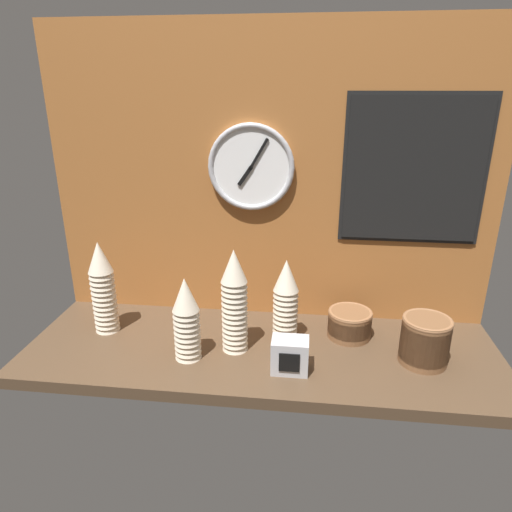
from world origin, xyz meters
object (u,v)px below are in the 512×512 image
at_px(bowl_stack_far_right, 425,340).
at_px(napkin_dispenser, 290,355).
at_px(wall_clock, 251,167).
at_px(cup_stack_center, 234,301).
at_px(cup_stack_center_left, 186,319).
at_px(cup_stack_far_left, 103,287).
at_px(bowl_stack_right, 350,323).
at_px(menu_board, 414,171).
at_px(cup_stack_center_right, 286,301).

bearing_deg(bowl_stack_far_right, napkin_dispenser, -166.89).
bearing_deg(wall_clock, cup_stack_center, -94.84).
xyz_separation_m(cup_stack_center_left, cup_stack_far_left, (-0.34, 0.14, 0.03)).
bearing_deg(bowl_stack_far_right, bowl_stack_right, 148.71).
height_order(bowl_stack_right, menu_board, menu_board).
bearing_deg(cup_stack_center, cup_stack_far_left, 171.54).
distance_m(wall_clock, menu_board, 0.55).
bearing_deg(napkin_dispenser, cup_stack_center, 150.86).
bearing_deg(cup_stack_center_left, cup_stack_center_right, 25.38).
distance_m(cup_stack_center_right, cup_stack_center, 0.18).
relative_size(cup_stack_far_left, menu_board, 0.67).
bearing_deg(bowl_stack_far_right, wall_clock, 155.49).
xyz_separation_m(cup_stack_center, napkin_dispenser, (0.19, -0.11, -0.12)).
bearing_deg(wall_clock, cup_stack_center_left, -116.71).
distance_m(bowl_stack_far_right, napkin_dispenser, 0.44).
relative_size(bowl_stack_right, menu_board, 0.30).
relative_size(bowl_stack_right, wall_clock, 0.51).
bearing_deg(cup_stack_far_left, cup_stack_center_left, -22.56).
height_order(cup_stack_center_left, napkin_dispenser, cup_stack_center_left).
bearing_deg(bowl_stack_right, cup_stack_center_right, -167.00).
xyz_separation_m(cup_stack_center_left, napkin_dispenser, (0.33, -0.04, -0.09)).
height_order(wall_clock, napkin_dispenser, wall_clock).
distance_m(cup_stack_center_left, bowl_stack_right, 0.57).
distance_m(bowl_stack_right, wall_clock, 0.65).
xyz_separation_m(cup_stack_center_right, wall_clock, (-0.14, 0.18, 0.42)).
xyz_separation_m(menu_board, napkin_dispenser, (-0.39, -0.38, -0.51)).
distance_m(cup_stack_center_right, bowl_stack_right, 0.25).
relative_size(cup_stack_center_right, wall_clock, 0.99).
distance_m(cup_stack_center_left, bowl_stack_far_right, 0.76).
height_order(cup_stack_center_right, cup_stack_far_left, cup_stack_far_left).
height_order(cup_stack_far_left, bowl_stack_far_right, cup_stack_far_left).
bearing_deg(napkin_dispenser, bowl_stack_far_right, 13.11).
bearing_deg(cup_stack_center_right, bowl_stack_right, 13.00).
distance_m(cup_stack_far_left, napkin_dispenser, 0.70).
height_order(cup_stack_center_right, bowl_stack_right, cup_stack_center_right).
relative_size(cup_stack_center_left, bowl_stack_right, 1.82).
xyz_separation_m(cup_stack_center_right, menu_board, (0.41, 0.19, 0.42)).
distance_m(cup_stack_center, bowl_stack_far_right, 0.62).
relative_size(cup_stack_far_left, cup_stack_center, 0.95).
relative_size(cup_stack_far_left, wall_clock, 1.11).
xyz_separation_m(cup_stack_far_left, wall_clock, (0.51, 0.19, 0.40)).
relative_size(bowl_stack_far_right, menu_board, 0.31).
distance_m(bowl_stack_right, napkin_dispenser, 0.31).
bearing_deg(cup_stack_center_left, napkin_dispenser, -6.27).
relative_size(cup_stack_center_right, cup_stack_center, 0.84).
height_order(cup_stack_far_left, napkin_dispenser, cup_stack_far_left).
relative_size(cup_stack_far_left, bowl_stack_right, 2.19).
bearing_deg(napkin_dispenser, cup_stack_center_left, 173.73).
relative_size(cup_stack_center_left, menu_board, 0.55).
distance_m(cup_stack_center_left, wall_clock, 0.57).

